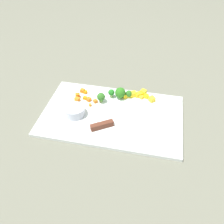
# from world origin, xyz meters

# --- Properties ---
(ground_plane) EXTENTS (4.00, 4.00, 0.00)m
(ground_plane) POSITION_xyz_m (0.00, 0.00, 0.00)
(ground_plane) COLOR #676758
(cutting_board) EXTENTS (0.50, 0.31, 0.01)m
(cutting_board) POSITION_xyz_m (0.00, 0.00, 0.01)
(cutting_board) COLOR white
(cutting_board) RESTS_ON ground_plane
(prep_bowl) EXTENTS (0.07, 0.07, 0.03)m
(prep_bowl) POSITION_xyz_m (-0.13, -0.03, 0.03)
(prep_bowl) COLOR #B1B5C4
(prep_bowl) RESTS_ON cutting_board
(chef_knife) EXTENTS (0.27, 0.18, 0.02)m
(chef_knife) POSITION_xyz_m (0.02, -0.04, 0.02)
(chef_knife) COLOR silver
(chef_knife) RESTS_ON cutting_board
(carrot_dice_0) EXTENTS (0.02, 0.02, 0.01)m
(carrot_dice_0) POSITION_xyz_m (-0.15, 0.05, 0.02)
(carrot_dice_0) COLOR orange
(carrot_dice_0) RESTS_ON cutting_board
(carrot_dice_1) EXTENTS (0.02, 0.02, 0.01)m
(carrot_dice_1) POSITION_xyz_m (-0.14, 0.10, 0.02)
(carrot_dice_1) COLOR orange
(carrot_dice_1) RESTS_ON cutting_board
(carrot_dice_2) EXTENTS (0.02, 0.01, 0.01)m
(carrot_dice_2) POSITION_xyz_m (-0.12, 0.06, 0.02)
(carrot_dice_2) COLOR orange
(carrot_dice_2) RESTS_ON cutting_board
(carrot_dice_3) EXTENTS (0.02, 0.02, 0.01)m
(carrot_dice_3) POSITION_xyz_m (-0.10, 0.05, 0.02)
(carrot_dice_3) COLOR orange
(carrot_dice_3) RESTS_ON cutting_board
(carrot_dice_4) EXTENTS (0.02, 0.02, 0.02)m
(carrot_dice_4) POSITION_xyz_m (-0.15, 0.07, 0.02)
(carrot_dice_4) COLOR orange
(carrot_dice_4) RESTS_ON cutting_board
(carrot_dice_5) EXTENTS (0.01, 0.02, 0.01)m
(carrot_dice_5) POSITION_xyz_m (-0.13, 0.10, 0.02)
(carrot_dice_5) COLOR orange
(carrot_dice_5) RESTS_ON cutting_board
(carrot_dice_6) EXTENTS (0.02, 0.02, 0.01)m
(carrot_dice_6) POSITION_xyz_m (-0.08, 0.05, 0.02)
(carrot_dice_6) COLOR orange
(carrot_dice_6) RESTS_ON cutting_board
(carrot_dice_7) EXTENTS (0.01, 0.01, 0.01)m
(carrot_dice_7) POSITION_xyz_m (-0.09, 0.03, 0.02)
(carrot_dice_7) COLOR orange
(carrot_dice_7) RESTS_ON cutting_board
(pepper_dice_0) EXTENTS (0.02, 0.02, 0.01)m
(pepper_dice_0) POSITION_xyz_m (0.11, 0.12, 0.02)
(pepper_dice_0) COLOR yellow
(pepper_dice_0) RESTS_ON cutting_board
(pepper_dice_1) EXTENTS (0.02, 0.02, 0.01)m
(pepper_dice_1) POSITION_xyz_m (0.09, 0.11, 0.02)
(pepper_dice_1) COLOR yellow
(pepper_dice_1) RESTS_ON cutting_board
(pepper_dice_2) EXTENTS (0.03, 0.03, 0.02)m
(pepper_dice_2) POSITION_xyz_m (0.05, 0.12, 0.02)
(pepper_dice_2) COLOR yellow
(pepper_dice_2) RESTS_ON cutting_board
(pepper_dice_3) EXTENTS (0.03, 0.03, 0.02)m
(pepper_dice_3) POSITION_xyz_m (0.09, 0.13, 0.02)
(pepper_dice_3) COLOR yellow
(pepper_dice_3) RESTS_ON cutting_board
(pepper_dice_4) EXTENTS (0.03, 0.03, 0.02)m
(pepper_dice_4) POSITION_xyz_m (0.10, 0.14, 0.02)
(pepper_dice_4) COLOR yellow
(pepper_dice_4) RESTS_ON cutting_board
(pepper_dice_5) EXTENTS (0.03, 0.03, 0.02)m
(pepper_dice_5) POSITION_xyz_m (0.06, 0.12, 0.02)
(pepper_dice_5) COLOR yellow
(pepper_dice_5) RESTS_ON cutting_board
(pepper_dice_6) EXTENTS (0.03, 0.03, 0.02)m
(pepper_dice_6) POSITION_xyz_m (0.13, 0.10, 0.02)
(pepper_dice_6) COLOR yellow
(pepper_dice_6) RESTS_ON cutting_board
(pepper_dice_7) EXTENTS (0.02, 0.02, 0.02)m
(pepper_dice_7) POSITION_xyz_m (0.03, 0.10, 0.02)
(pepper_dice_7) COLOR yellow
(pepper_dice_7) RESTS_ON cutting_board
(pepper_dice_8) EXTENTS (0.01, 0.01, 0.01)m
(pepper_dice_8) POSITION_xyz_m (0.05, 0.13, 0.02)
(pepper_dice_8) COLOR yellow
(pepper_dice_8) RESTS_ON cutting_board
(pepper_dice_9) EXTENTS (0.02, 0.02, 0.02)m
(pepper_dice_9) POSITION_xyz_m (0.07, 0.12, 0.02)
(pepper_dice_9) COLOR yellow
(pepper_dice_9) RESTS_ON cutting_board
(broccoli_floret_0) EXTENTS (0.03, 0.03, 0.04)m
(broccoli_floret_0) POSITION_xyz_m (-0.05, 0.06, 0.03)
(broccoli_floret_0) COLOR #88B955
(broccoli_floret_0) RESTS_ON cutting_board
(broccoli_floret_1) EXTENTS (0.04, 0.04, 0.05)m
(broccoli_floret_1) POSITION_xyz_m (0.01, 0.10, 0.04)
(broccoli_floret_1) COLOR #7FB56D
(broccoli_floret_1) RESTS_ON cutting_board
(broccoli_floret_2) EXTENTS (0.02, 0.02, 0.03)m
(broccoli_floret_2) POSITION_xyz_m (-0.02, 0.10, 0.03)
(broccoli_floret_2) COLOR #97AF57
(broccoli_floret_2) RESTS_ON cutting_board
(broccoli_floret_3) EXTENTS (0.03, 0.03, 0.03)m
(broccoli_floret_3) POSITION_xyz_m (0.04, 0.11, 0.03)
(broccoli_floret_3) COLOR #82BD68
(broccoli_floret_3) RESTS_ON cutting_board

